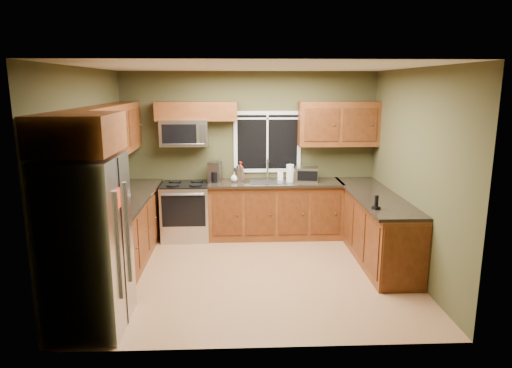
{
  "coord_description": "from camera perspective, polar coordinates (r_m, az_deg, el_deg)",
  "views": [
    {
      "loc": [
        -0.21,
        -5.76,
        2.49
      ],
      "look_at": [
        0.05,
        0.35,
        1.15
      ],
      "focal_mm": 32.0,
      "sensor_mm": 36.0,
      "label": 1
    }
  ],
  "objects": [
    {
      "name": "coffee_maker",
      "position": [
        7.45,
        -5.16,
        1.48
      ],
      "size": [
        0.24,
        0.29,
        0.32
      ],
      "color": "slate",
      "rests_on": "countertop_back"
    },
    {
      "name": "upper_cabinet_over_fridge",
      "position": [
        4.74,
        -21.38,
        5.94
      ],
      "size": [
        0.72,
        0.9,
        0.38
      ],
      "primitive_type": "cube",
      "color": "#633014",
      "rests_on": "left_wall"
    },
    {
      "name": "cordless_phone",
      "position": [
        5.97,
        14.8,
        -2.57
      ],
      "size": [
        0.1,
        0.1,
        0.18
      ],
      "color": "black",
      "rests_on": "countertop_peninsula"
    },
    {
      "name": "soap_bottle_b",
      "position": [
        7.53,
        3.04,
        1.22
      ],
      "size": [
        0.09,
        0.09,
        0.19
      ],
      "primitive_type": "imported",
      "rotation": [
        0.0,
        0.0,
        0.06
      ],
      "color": "white",
      "rests_on": "countertop_back"
    },
    {
      "name": "countertop_left",
      "position": [
        6.62,
        -16.05,
        -1.86
      ],
      "size": [
        0.65,
        2.65,
        0.04
      ],
      "primitive_type": "cube",
      "color": "black",
      "rests_on": "base_cabinets_left"
    },
    {
      "name": "floor",
      "position": [
        6.28,
        -0.33,
        -11.0
      ],
      "size": [
        4.2,
        4.2,
        0.0
      ],
      "primitive_type": "plane",
      "color": "#946641",
      "rests_on": "ground"
    },
    {
      "name": "base_cabinets_peninsula",
      "position": [
        6.92,
        14.62,
        -5.19
      ],
      "size": [
        0.6,
        2.52,
        0.9
      ],
      "color": "#633014",
      "rests_on": "ground"
    },
    {
      "name": "right_wall",
      "position": [
        6.31,
        19.09,
        1.26
      ],
      "size": [
        0.0,
        3.6,
        3.6
      ],
      "primitive_type": "plane",
      "rotation": [
        1.57,
        0.0,
        -1.57
      ],
      "color": "#424023",
      "rests_on": "ground"
    },
    {
      "name": "sink",
      "position": [
        7.43,
        1.55,
        0.41
      ],
      "size": [
        0.6,
        0.42,
        0.36
      ],
      "color": "slate",
      "rests_on": "countertop_back"
    },
    {
      "name": "ceiling",
      "position": [
        5.77,
        -0.36,
        14.44
      ],
      "size": [
        4.2,
        4.2,
        0.0
      ],
      "primitive_type": "plane",
      "rotation": [
        3.14,
        0.0,
        0.0
      ],
      "color": "white",
      "rests_on": "back_wall"
    },
    {
      "name": "kettle",
      "position": [
        7.43,
        -2.18,
        1.34
      ],
      "size": [
        0.21,
        0.21,
        0.29
      ],
      "color": "#B7B7BC",
      "rests_on": "countertop_back"
    },
    {
      "name": "upper_cabinets_left",
      "position": [
        6.5,
        -17.92,
        6.2
      ],
      "size": [
        0.33,
        2.65,
        0.72
      ],
      "primitive_type": "cube",
      "color": "#633014",
      "rests_on": "left_wall"
    },
    {
      "name": "base_cabinets_left",
      "position": [
        6.75,
        -16.02,
        -5.73
      ],
      "size": [
        0.6,
        2.65,
        0.9
      ],
      "primitive_type": "cube",
      "color": "#633014",
      "rests_on": "ground"
    },
    {
      "name": "soap_bottle_a",
      "position": [
        7.45,
        -1.93,
        1.59
      ],
      "size": [
        0.16,
        0.16,
        0.32
      ],
      "primitive_type": "imported",
      "rotation": [
        0.0,
        0.0,
        0.4
      ],
      "color": "red",
      "rests_on": "countertop_back"
    },
    {
      "name": "countertop_back",
      "position": [
        7.43,
        2.45,
        0.15
      ],
      "size": [
        2.17,
        0.65,
        0.04
      ],
      "primitive_type": "cube",
      "color": "black",
      "rests_on": "base_cabinets_back"
    },
    {
      "name": "window",
      "position": [
        7.62,
        1.43,
        5.29
      ],
      "size": [
        1.12,
        0.03,
        1.02
      ],
      "color": "white",
      "rests_on": "back_wall"
    },
    {
      "name": "toaster_oven",
      "position": [
        7.46,
        6.29,
        1.22
      ],
      "size": [
        0.41,
        0.34,
        0.24
      ],
      "color": "#B7B7BC",
      "rests_on": "countertop_back"
    },
    {
      "name": "countertop_peninsula",
      "position": [
        6.8,
        14.61,
        -1.4
      ],
      "size": [
        0.65,
        2.5,
        0.04
      ],
      "primitive_type": "cube",
      "color": "black",
      "rests_on": "base_cabinets_peninsula"
    },
    {
      "name": "back_wall",
      "position": [
        7.65,
        -0.84,
        3.79
      ],
      "size": [
        4.2,
        0.0,
        4.2
      ],
      "primitive_type": "plane",
      "rotation": [
        1.57,
        0.0,
        0.0
      ],
      "color": "#424023",
      "rests_on": "ground"
    },
    {
      "name": "paper_towel_roll",
      "position": [
        7.41,
        4.28,
        1.36
      ],
      "size": [
        0.14,
        0.14,
        0.31
      ],
      "color": "white",
      "rests_on": "countertop_back"
    },
    {
      "name": "range",
      "position": [
        7.55,
        -8.74,
        -3.31
      ],
      "size": [
        0.76,
        0.69,
        0.94
      ],
      "color": "#B7B7BC",
      "rests_on": "ground"
    },
    {
      "name": "base_cabinets_back",
      "position": [
        7.57,
        2.4,
        -3.29
      ],
      "size": [
        2.17,
        0.6,
        0.9
      ],
      "primitive_type": "cube",
      "color": "#633014",
      "rests_on": "ground"
    },
    {
      "name": "front_wall",
      "position": [
        4.13,
        0.57,
        -3.69
      ],
      "size": [
        4.2,
        0.0,
        4.2
      ],
      "primitive_type": "plane",
      "rotation": [
        -1.57,
        0.0,
        0.0
      ],
      "color": "#424023",
      "rests_on": "ground"
    },
    {
      "name": "upper_cabinets_back_right",
      "position": [
        7.61,
        10.27,
        7.41
      ],
      "size": [
        1.3,
        0.33,
        0.72
      ],
      "primitive_type": "cube",
      "color": "#633014",
      "rests_on": "back_wall"
    },
    {
      "name": "soap_bottle_c",
      "position": [
        7.41,
        -2.7,
        0.9
      ],
      "size": [
        0.14,
        0.14,
        0.16
      ],
      "primitive_type": "imported",
      "rotation": [
        0.0,
        0.0,
        -0.09
      ],
      "color": "white",
      "rests_on": "countertop_back"
    },
    {
      "name": "left_wall",
      "position": [
        6.17,
        -20.23,
        0.94
      ],
      "size": [
        0.0,
        3.6,
        3.6
      ],
      "primitive_type": "plane",
      "rotation": [
        1.57,
        0.0,
        1.57
      ],
      "color": "#424023",
      "rests_on": "ground"
    },
    {
      "name": "refrigerator",
      "position": [
        4.98,
        -20.35,
        -7.08
      ],
      "size": [
        0.74,
        0.9,
        1.8
      ],
      "color": "#B7B7BC",
      "rests_on": "ground"
    },
    {
      "name": "microwave",
      "position": [
        7.45,
        -8.95,
        6.35
      ],
      "size": [
        0.76,
        0.41,
        0.42
      ],
      "color": "#B7B7BC",
      "rests_on": "back_wall"
    },
    {
      "name": "upper_cabinets_back_left",
      "position": [
        7.44,
        -7.46,
        9.02
      ],
      "size": [
        1.3,
        0.33,
        0.3
      ],
      "primitive_type": "cube",
      "color": "#633014",
      "rests_on": "back_wall"
    }
  ]
}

